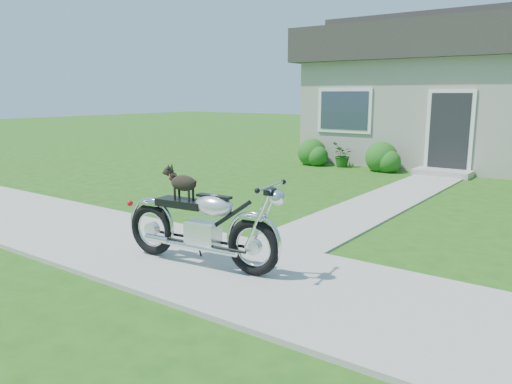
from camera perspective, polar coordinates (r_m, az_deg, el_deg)
ground at (r=5.32m, az=10.56°, el=-12.04°), size 80.00×80.00×0.00m
sidewalk at (r=5.31m, az=10.57°, el=-11.84°), size 24.00×2.20×0.04m
walkway at (r=10.30m, az=15.04°, el=-0.78°), size 1.20×8.00×0.03m
potted_plant_left at (r=14.56m, az=9.86°, el=4.22°), size 0.74×0.79×0.71m
motorcycle_with_dog at (r=6.00m, az=-6.20°, el=-3.64°), size 2.22×0.62×1.17m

